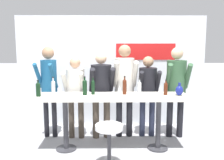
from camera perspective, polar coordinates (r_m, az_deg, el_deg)
ground_plane at (r=4.61m, az=0.02°, el=-15.46°), size 40.00×40.00×0.00m
back_wall at (r=5.69m, az=-0.12°, el=2.07°), size 4.22×0.12×2.47m
tasting_table at (r=4.34m, az=0.02°, el=-5.30°), size 2.62×0.59×0.98m
bar_stool at (r=3.78m, az=-0.65°, el=-13.47°), size 0.43×0.43×0.68m
person_far_left at (r=5.02m, az=-14.24°, el=-0.16°), size 0.40×0.55×1.80m
person_left at (r=4.89m, az=-8.34°, el=-2.00°), size 0.45×0.54×1.60m
person_center_left at (r=4.85m, az=-2.48°, el=-1.41°), size 0.52×0.61×1.69m
person_center at (r=4.90m, az=2.89°, el=-0.09°), size 0.46×0.58×1.84m
person_center_right at (r=4.98m, az=8.18°, el=-1.71°), size 0.42×0.51×1.61m
person_right at (r=5.03m, az=14.47°, el=-0.50°), size 0.47×0.58×1.79m
wine_bottle_0 at (r=4.36m, az=-4.37°, el=-1.49°), size 0.06×0.06×0.31m
wine_bottle_1 at (r=4.36m, az=-16.53°, el=-1.92°), size 0.08×0.08×0.28m
wine_bottle_2 at (r=4.32m, az=-6.26°, el=-1.46°), size 0.08×0.08×0.32m
wine_bottle_3 at (r=4.28m, az=6.27°, el=-1.76°), size 0.07×0.07×0.29m
wine_bottle_4 at (r=4.36m, az=2.90°, el=-1.38°), size 0.07×0.07×0.32m
wine_bottle_5 at (r=4.30m, az=-13.27°, el=-1.69°), size 0.07×0.07×0.33m
wine_bottle_6 at (r=4.41m, az=12.17°, el=-1.78°), size 0.07×0.07×0.26m
wine_glass_0 at (r=4.30m, az=11.04°, el=-1.93°), size 0.07×0.07×0.18m
wine_glass_1 at (r=4.30m, az=-11.84°, el=-1.95°), size 0.07×0.07×0.18m
wine_glass_2 at (r=4.19m, az=1.72°, el=-2.06°), size 0.07×0.07×0.18m
decorative_vase at (r=4.42m, az=15.13°, el=-2.29°), size 0.13×0.13×0.22m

